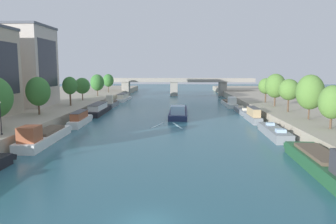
% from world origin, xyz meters
% --- Properties ---
extents(quay_left, '(36.00, 170.00, 1.99)m').
position_xyz_m(quay_left, '(-36.78, 55.00, 0.99)').
color(quay_left, '#A89E89').
rests_on(quay_left, ground).
extents(quay_right, '(36.00, 170.00, 1.99)m').
position_xyz_m(quay_right, '(36.78, 55.00, 0.99)').
color(quay_right, '#A89E89').
rests_on(quay_right, ground).
extents(barge_midriver, '(4.13, 19.77, 2.80)m').
position_xyz_m(barge_midriver, '(1.92, 50.45, 0.84)').
color(barge_midriver, '#1E284C').
rests_on(barge_midriver, ground).
extents(wake_behind_barge, '(5.60, 5.92, 0.03)m').
position_xyz_m(wake_behind_barge, '(-0.05, 37.51, 0.01)').
color(wake_behind_barge, '#A0CCD6').
rests_on(wake_behind_barge, ground).
extents(moored_boat_left_lone, '(3.36, 15.00, 3.15)m').
position_xyz_m(moored_boat_left_lone, '(-16.73, 22.90, 0.95)').
color(moored_boat_left_lone, silver).
rests_on(moored_boat_left_lone, ground).
extents(moored_boat_left_end, '(2.35, 11.27, 2.58)m').
position_xyz_m(moored_boat_left_end, '(-16.23, 37.70, 1.08)').
color(moored_boat_left_end, silver).
rests_on(moored_boat_left_end, ground).
extents(moored_boat_left_downstream, '(3.19, 15.72, 2.44)m').
position_xyz_m(moored_boat_left_downstream, '(-16.56, 52.63, 1.02)').
color(moored_boat_left_downstream, black).
rests_on(moored_boat_left_downstream, ground).
extents(moored_boat_left_far, '(2.18, 10.52, 3.38)m').
position_xyz_m(moored_boat_left_far, '(-16.54, 67.05, 0.98)').
color(moored_boat_left_far, gray).
rests_on(moored_boat_left_far, ground).
extents(moored_boat_left_gap_after, '(2.82, 14.73, 2.46)m').
position_xyz_m(moored_boat_left_gap_after, '(-16.20, 83.27, 1.03)').
color(moored_boat_left_gap_after, silver).
rests_on(moored_boat_left_gap_after, ground).
extents(moored_boat_right_upstream, '(4.06, 16.72, 3.43)m').
position_xyz_m(moored_boat_right_upstream, '(16.69, 10.93, 1.04)').
color(moored_boat_right_upstream, '#235633').
rests_on(moored_boat_right_upstream, ground).
extents(moored_boat_right_near, '(2.85, 12.61, 2.39)m').
position_xyz_m(moored_boat_right_near, '(16.73, 28.82, 0.68)').
color(moored_boat_right_near, gray).
rests_on(moored_boat_right_near, ground).
extents(moored_boat_right_gap_after, '(1.76, 10.33, 2.86)m').
position_xyz_m(moored_boat_right_gap_after, '(16.64, 42.70, 1.19)').
color(moored_boat_right_gap_after, gray).
rests_on(moored_boat_right_gap_after, ground).
extents(moored_boat_right_far, '(2.29, 11.70, 2.13)m').
position_xyz_m(moored_boat_right_far, '(17.01, 55.08, 0.55)').
color(moored_boat_right_far, gray).
rests_on(moored_boat_right_far, ground).
extents(moored_boat_right_midway, '(2.81, 15.11, 2.87)m').
position_xyz_m(moored_boat_right_midway, '(16.19, 69.59, 0.84)').
color(moored_boat_right_midway, silver).
rests_on(moored_boat_right_midway, ground).
extents(tree_left_end_of_row, '(4.33, 4.33, 6.89)m').
position_xyz_m(tree_left_end_of_row, '(-23.60, 37.08, 6.22)').
color(tree_left_end_of_row, brown).
rests_on(tree_left_end_of_row, quay_left).
extents(tree_left_third, '(3.34, 3.34, 6.58)m').
position_xyz_m(tree_left_third, '(-22.73, 51.48, 6.53)').
color(tree_left_third, brown).
rests_on(tree_left_third, quay_left).
extents(tree_left_midway, '(4.06, 4.06, 5.99)m').
position_xyz_m(tree_left_midway, '(-23.68, 63.70, 5.86)').
color(tree_left_midway, brown).
rests_on(tree_left_midway, quay_left).
extents(tree_left_far, '(4.21, 4.21, 6.68)m').
position_xyz_m(tree_left_far, '(-23.15, 77.23, 6.17)').
color(tree_left_far, brown).
rests_on(tree_left_far, quay_left).
extents(tree_left_distant, '(3.80, 3.80, 6.53)m').
position_xyz_m(tree_left_distant, '(-23.26, 92.99, 6.26)').
color(tree_left_distant, brown).
rests_on(tree_left_distant, quay_left).
extents(tree_right_second, '(3.65, 3.65, 6.08)m').
position_xyz_m(tree_right_second, '(23.27, 24.73, 5.71)').
color(tree_right_second, brown).
rests_on(tree_right_second, quay_right).
extents(tree_right_distant, '(4.47, 4.47, 7.39)m').
position_xyz_m(tree_right_distant, '(23.53, 32.97, 6.51)').
color(tree_right_distant, brown).
rests_on(tree_right_distant, quay_right).
extents(tree_right_midway, '(3.93, 3.93, 6.38)m').
position_xyz_m(tree_right_midway, '(23.36, 42.54, 6.30)').
color(tree_right_midway, brown).
rests_on(tree_right_midway, quay_right).
extents(tree_right_far, '(4.50, 4.50, 7.26)m').
position_xyz_m(tree_right_far, '(23.54, 51.93, 6.56)').
color(tree_right_far, brown).
rests_on(tree_right_far, quay_right).
extents(tree_right_end_of_row, '(3.71, 3.71, 6.05)m').
position_xyz_m(tree_right_end_of_row, '(23.72, 60.34, 6.06)').
color(tree_right_end_of_row, brown).
rests_on(tree_right_end_of_row, quay_right).
extents(lamppost_left_bank, '(0.28, 0.28, 4.28)m').
position_xyz_m(lamppost_left_bank, '(-20.34, 18.94, 4.34)').
color(lamppost_left_bank, black).
rests_on(lamppost_left_bank, quay_left).
extents(building_left_corner, '(12.17, 12.55, 17.84)m').
position_xyz_m(building_left_corner, '(-32.96, 50.49, 10.92)').
color(building_left_corner, '#BCB2A8').
rests_on(building_left_corner, quay_left).
extents(bridge_far, '(61.56, 4.40, 6.80)m').
position_xyz_m(bridge_far, '(0.00, 103.40, 4.34)').
color(bridge_far, gray).
rests_on(bridge_far, ground).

